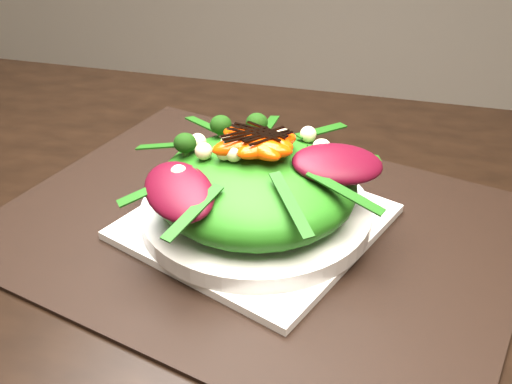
% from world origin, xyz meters
% --- Properties ---
extents(dining_table, '(1.60, 0.90, 0.75)m').
position_xyz_m(dining_table, '(0.00, 0.00, 0.73)').
color(dining_table, black).
rests_on(dining_table, floor).
extents(placemat, '(0.61, 0.52, 0.00)m').
position_xyz_m(placemat, '(0.09, 0.06, 0.75)').
color(placemat, black).
rests_on(placemat, dining_table).
extents(plate_base, '(0.30, 0.30, 0.01)m').
position_xyz_m(plate_base, '(0.09, 0.06, 0.76)').
color(plate_base, white).
rests_on(plate_base, placemat).
extents(salad_bowl, '(0.30, 0.30, 0.02)m').
position_xyz_m(salad_bowl, '(0.09, 0.06, 0.77)').
color(salad_bowl, silver).
rests_on(salad_bowl, plate_base).
extents(lettuce_mound, '(0.24, 0.24, 0.07)m').
position_xyz_m(lettuce_mound, '(0.09, 0.06, 0.80)').
color(lettuce_mound, '#297215').
rests_on(lettuce_mound, salad_bowl).
extents(radicchio_leaf, '(0.11, 0.09, 0.02)m').
position_xyz_m(radicchio_leaf, '(0.17, 0.07, 0.84)').
color(radicchio_leaf, '#430714').
rests_on(radicchio_leaf, lettuce_mound).
extents(orange_segment, '(0.08, 0.04, 0.02)m').
position_xyz_m(orange_segment, '(0.07, 0.09, 0.85)').
color(orange_segment, '#FE3A04').
rests_on(orange_segment, lettuce_mound).
extents(broccoli_floret, '(0.04, 0.04, 0.03)m').
position_xyz_m(broccoli_floret, '(0.03, 0.10, 0.85)').
color(broccoli_floret, black).
rests_on(broccoli_floret, lettuce_mound).
extents(macadamia_nut, '(0.02, 0.02, 0.02)m').
position_xyz_m(macadamia_nut, '(0.10, 0.01, 0.84)').
color(macadamia_nut, beige).
rests_on(macadamia_nut, lettuce_mound).
extents(balsamic_drizzle, '(0.05, 0.01, 0.00)m').
position_xyz_m(balsamic_drizzle, '(0.07, 0.09, 0.86)').
color(balsamic_drizzle, black).
rests_on(balsamic_drizzle, orange_segment).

